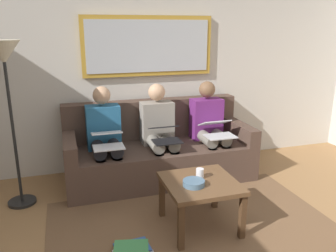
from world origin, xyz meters
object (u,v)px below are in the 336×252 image
(person_left, at_px, (209,125))
(person_right, at_px, (105,134))
(laptop_silver, at_px, (217,129))
(laptop_black, at_px, (165,133))
(bowl, at_px, (194,183))
(coffee_table, at_px, (200,188))
(magazine_stack, at_px, (132,249))
(standing_lamp, at_px, (6,72))
(cup, at_px, (200,173))
(person_middle, at_px, (159,130))
(laptop_white, at_px, (107,139))
(framed_mirror, at_px, (149,46))
(couch, at_px, (158,152))

(person_left, height_order, person_right, same)
(laptop_silver, relative_size, laptop_black, 1.04)
(bowl, xyz_separation_m, laptop_silver, (-0.67, -0.99, 0.15))
(coffee_table, xyz_separation_m, magazine_stack, (0.67, 0.20, -0.36))
(laptop_silver, bearing_deg, person_left, -90.00)
(laptop_black, height_order, standing_lamp, standing_lamp)
(person_left, distance_m, person_right, 1.28)
(standing_lamp, bearing_deg, laptop_silver, 179.27)
(cup, height_order, standing_lamp, standing_lamp)
(person_left, distance_m, person_middle, 0.64)
(bowl, bearing_deg, laptop_silver, -124.30)
(coffee_table, bearing_deg, person_right, -58.77)
(person_right, bearing_deg, bowl, 116.50)
(coffee_table, height_order, person_middle, person_middle)
(laptop_silver, bearing_deg, laptop_white, 0.79)
(framed_mirror, bearing_deg, coffee_table, 92.02)
(cup, bearing_deg, person_right, -56.51)
(couch, relative_size, bowl, 11.55)
(person_left, xyz_separation_m, laptop_silver, (0.00, 0.23, 0.02))
(laptop_white, bearing_deg, person_middle, -159.09)
(coffee_table, xyz_separation_m, cup, (-0.02, -0.07, 0.11))
(person_left, distance_m, laptop_silver, 0.23)
(person_right, distance_m, laptop_white, 0.25)
(bowl, relative_size, person_left, 0.17)
(bowl, relative_size, standing_lamp, 0.11)
(bowl, distance_m, laptop_black, 0.99)
(laptop_silver, height_order, person_right, person_right)
(framed_mirror, height_order, laptop_black, framed_mirror)
(person_left, xyz_separation_m, person_middle, (0.64, 0.00, 0.00))
(coffee_table, xyz_separation_m, laptop_black, (0.06, -0.91, 0.25))
(standing_lamp, bearing_deg, couch, -170.20)
(coffee_table, xyz_separation_m, laptop_silver, (-0.58, -0.92, 0.24))
(framed_mirror, xyz_separation_m, laptop_black, (0.00, 0.69, -0.92))
(bowl, distance_m, laptop_white, 1.15)
(laptop_black, bearing_deg, person_right, -20.09)
(laptop_silver, distance_m, magazine_stack, 1.79)
(laptop_silver, distance_m, person_right, 1.30)
(person_left, relative_size, person_middle, 1.00)
(person_left, distance_m, magazine_stack, 1.93)
(cup, distance_m, laptop_black, 0.86)
(cup, bearing_deg, laptop_black, -84.88)
(couch, xyz_separation_m, standing_lamp, (1.55, 0.27, 1.06))
(person_left, relative_size, person_right, 1.00)
(bowl, relative_size, laptop_silver, 0.48)
(bowl, distance_m, standing_lamp, 2.03)
(person_right, bearing_deg, couch, -173.87)
(cup, height_order, laptop_black, laptop_black)
(laptop_white, height_order, standing_lamp, standing_lamp)
(coffee_table, relative_size, laptop_black, 1.66)
(bowl, bearing_deg, person_left, -119.02)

